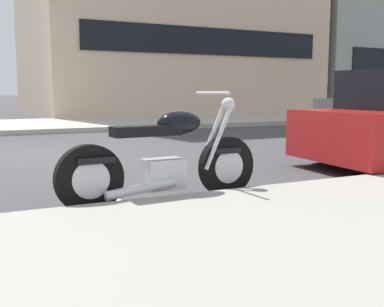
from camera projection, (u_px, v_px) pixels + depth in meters
ground_plane at (52, 156)px, 8.16m from camera, size 260.00×260.00×0.00m
sidewalk_far_curb at (321, 117)px, 19.39m from camera, size 120.00×5.00×0.14m
parking_stall_stripe at (112, 198)px, 4.91m from camera, size 0.12×2.20×0.01m
parked_motorcycle at (165, 161)px, 4.63m from camera, size 2.15×0.62×1.12m
car_opposite_curb at (374, 105)px, 16.42m from camera, size 4.12×2.04×1.32m
townhouse_mid_block at (367, 9)px, 28.74m from camera, size 13.07×9.12×12.37m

